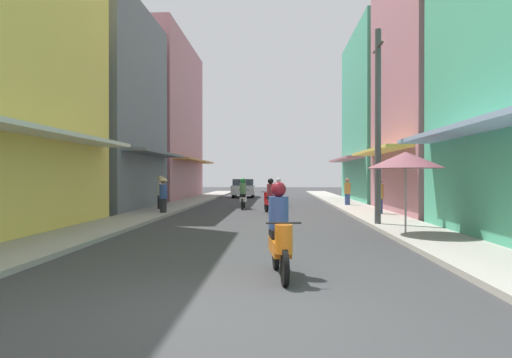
# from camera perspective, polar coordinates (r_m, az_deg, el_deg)

# --- Properties ---
(ground_plane) EXTENTS (92.21, 92.21, 0.00)m
(ground_plane) POSITION_cam_1_polar(r_m,az_deg,el_deg) (22.38, 0.85, -3.93)
(ground_plane) COLOR #38383A
(sidewalk_left) EXTENTS (1.96, 49.91, 0.12)m
(sidewalk_left) POSITION_cam_1_polar(r_m,az_deg,el_deg) (23.03, -11.08, -3.67)
(sidewalk_left) COLOR #9E9991
(sidewalk_left) RESTS_ON ground
(sidewalk_right) EXTENTS (1.96, 49.91, 0.12)m
(sidewalk_right) POSITION_cam_1_polar(r_m,az_deg,el_deg) (22.72, 12.94, -3.72)
(sidewalk_right) COLOR #ADA89E
(sidewalk_right) RESTS_ON ground
(building_left_mid) EXTENTS (7.05, 8.18, 9.99)m
(building_left_mid) POSITION_cam_1_polar(r_m,az_deg,el_deg) (24.11, -20.62, 8.24)
(building_left_mid) COLOR slate
(building_left_mid) RESTS_ON ground
(building_left_far) EXTENTS (7.05, 11.81, 11.53)m
(building_left_far) POSITION_cam_1_polar(r_m,az_deg,el_deg) (34.18, -13.47, 7.21)
(building_left_far) COLOR #B7727F
(building_left_far) RESTS_ON ground
(building_right_mid) EXTENTS (7.05, 8.15, 16.03)m
(building_right_mid) POSITION_cam_1_polar(r_m,az_deg,el_deg) (22.66, 24.33, 16.56)
(building_right_mid) COLOR #B7727F
(building_right_mid) RESTS_ON ground
(building_right_far) EXTENTS (7.05, 9.87, 11.17)m
(building_right_far) POSITION_cam_1_polar(r_m,az_deg,el_deg) (31.46, 17.58, 7.47)
(building_right_far) COLOR #4CB28C
(building_right_far) RESTS_ON ground
(motorbike_orange) EXTENTS (0.55, 1.81, 1.58)m
(motorbike_orange) POSITION_cam_1_polar(r_m,az_deg,el_deg) (7.53, 3.03, -7.04)
(motorbike_orange) COLOR black
(motorbike_orange) RESTS_ON ground
(motorbike_red) EXTENTS (0.67, 1.77, 1.58)m
(motorbike_red) POSITION_cam_1_polar(r_m,az_deg,el_deg) (20.23, 1.76, -2.39)
(motorbike_red) COLOR black
(motorbike_red) RESTS_ON ground
(motorbike_white) EXTENTS (0.55, 1.81, 1.58)m
(motorbike_white) POSITION_cam_1_polar(r_m,az_deg,el_deg) (22.87, -1.64, -2.07)
(motorbike_white) COLOR black
(motorbike_white) RESTS_ON ground
(motorbike_black) EXTENTS (0.64, 1.78, 1.58)m
(motorbike_black) POSITION_cam_1_polar(r_m,az_deg,el_deg) (25.47, 2.81, -1.83)
(motorbike_black) COLOR black
(motorbike_black) RESTS_ON ground
(parked_car) EXTENTS (1.86, 4.14, 1.45)m
(parked_car) POSITION_cam_1_polar(r_m,az_deg,el_deg) (35.81, -1.59, -1.14)
(parked_car) COLOR silver
(parked_car) RESTS_ON ground
(pedestrian_foreground) EXTENTS (0.34, 0.34, 1.60)m
(pedestrian_foreground) POSITION_cam_1_polar(r_m,az_deg,el_deg) (19.33, 15.39, -2.26)
(pedestrian_foreground) COLOR #334C8C
(pedestrian_foreground) RESTS_ON ground
(pedestrian_far) EXTENTS (0.34, 0.34, 1.57)m
(pedestrian_far) POSITION_cam_1_polar(r_m,az_deg,el_deg) (24.84, 11.54, -1.71)
(pedestrian_far) COLOR #334C8C
(pedestrian_far) RESTS_ON ground
(pedestrian_crossing) EXTENTS (0.44, 0.44, 1.72)m
(pedestrian_crossing) POSITION_cam_1_polar(r_m,az_deg,el_deg) (21.90, -12.04, -1.49)
(pedestrian_crossing) COLOR #262628
(pedestrian_crossing) RESTS_ON ground
(pedestrian_midway) EXTENTS (0.44, 0.44, 1.64)m
(pedestrian_midway) POSITION_cam_1_polar(r_m,az_deg,el_deg) (19.56, -11.69, -1.84)
(pedestrian_midway) COLOR #262628
(pedestrian_midway) RESTS_ON ground
(vendor_umbrella) EXTENTS (2.06, 2.06, 2.34)m
(vendor_umbrella) POSITION_cam_1_polar(r_m,az_deg,el_deg) (12.86, 18.48, 2.30)
(vendor_umbrella) COLOR #99999E
(vendor_umbrella) RESTS_ON ground
(utility_pole) EXTENTS (0.20, 1.20, 6.48)m
(utility_pole) POSITION_cam_1_polar(r_m,az_deg,el_deg) (15.32, 15.22, 6.51)
(utility_pole) COLOR #4C4C4F
(utility_pole) RESTS_ON ground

